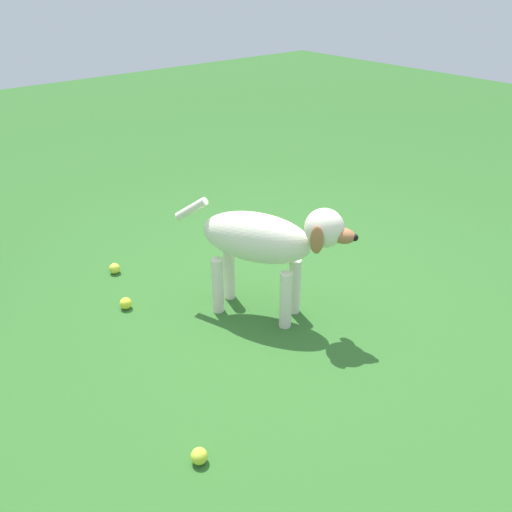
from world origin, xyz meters
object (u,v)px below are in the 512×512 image
Objects in this scene: tennis_ball_0 at (126,303)px; tennis_ball_1 at (199,456)px; dog at (266,241)px; tennis_ball_2 at (115,268)px.

tennis_ball_1 is (-0.30, -1.13, 0.00)m from tennis_ball_0.
dog is 13.45× the size of tennis_ball_2.
tennis_ball_1 is at bearing -104.73° from tennis_ball_0.
dog is 13.45× the size of tennis_ball_0.
dog reaches higher than tennis_ball_2.
tennis_ball_0 is (-0.56, 0.53, -0.40)m from dog.
tennis_ball_0 is 0.42m from tennis_ball_2.
tennis_ball_1 is 1.00× the size of tennis_ball_2.
dog reaches higher than tennis_ball_1.
tennis_ball_0 and tennis_ball_1 have the same top height.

